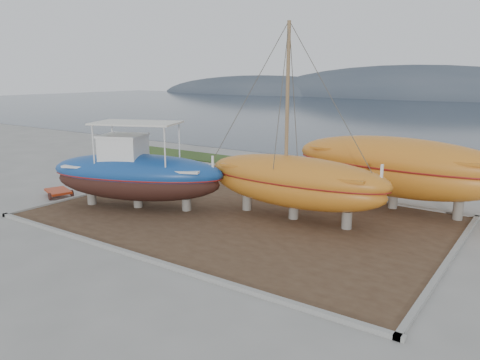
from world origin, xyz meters
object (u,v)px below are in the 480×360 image
Objects in this scene: white_dinghy at (158,177)px; orange_sailboat at (296,124)px; red_trailer at (58,193)px; orange_bare_hull at (395,174)px; blue_caique at (136,165)px.

orange_sailboat is at bearing -11.35° from white_dinghy.
orange_bare_hull is at bearing 45.86° from red_trailer.
orange_bare_hull is (10.44, 7.05, -0.41)m from blue_caique.
blue_caique is at bearing 28.52° from red_trailer.
orange_sailboat reaches higher than white_dinghy.
blue_caique is 1.00× the size of orange_sailboat.
orange_sailboat is 3.50× the size of red_trailer.
orange_bare_hull reaches higher than red_trailer.
red_trailer is (-12.54, -3.61, -4.22)m from orange_sailboat.
orange_sailboat is (9.32, -0.79, 3.69)m from white_dinghy.
red_trailer is (-3.22, -4.40, -0.53)m from white_dinghy.
white_dinghy is 10.05m from orange_sailboat.
orange_sailboat is 0.85× the size of orange_bare_hull.
red_trailer is (-15.73, -7.93, -1.59)m from orange_bare_hull.
white_dinghy is 5.48m from red_trailer.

